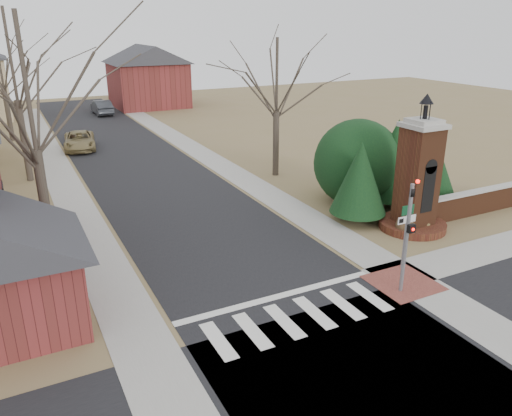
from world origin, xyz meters
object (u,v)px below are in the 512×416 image
brick_gate_monument (417,186)px  pickup_truck (80,141)px  traffic_signal_pole (408,227)px  distant_car (102,107)px  sign_post (406,224)px

brick_gate_monument → pickup_truck: bearing=116.1°
traffic_signal_pole → pickup_truck: bearing=104.0°
brick_gate_monument → pickup_truck: size_ratio=1.31×
brick_gate_monument → traffic_signal_pole: bearing=-136.8°
distant_car → pickup_truck: bearing=72.5°
sign_post → pickup_truck: (-8.44, 27.20, -1.26)m
brick_gate_monument → distant_car: brick_gate_monument is taller
sign_post → brick_gate_monument: bearing=41.4°
pickup_truck → brick_gate_monument: bearing=-55.8°
pickup_truck → distant_car: size_ratio=1.04×
pickup_truck → distant_car: bearing=81.4°
pickup_truck → distant_car: (4.66, 15.47, 0.09)m
brick_gate_monument → sign_post: bearing=-138.6°
traffic_signal_pole → pickup_truck: traffic_signal_pole is taller
traffic_signal_pole → pickup_truck: 29.56m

